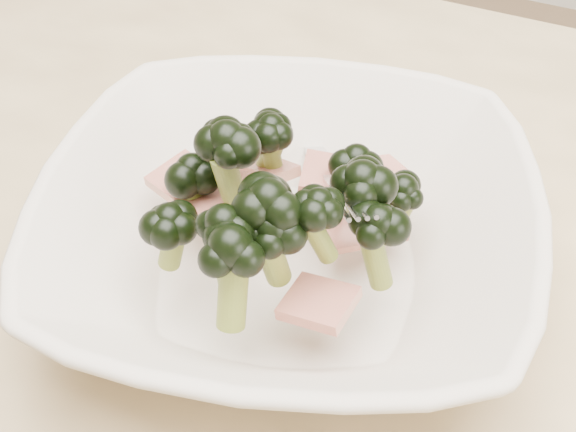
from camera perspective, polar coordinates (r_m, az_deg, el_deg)
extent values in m
cube|color=tan|center=(0.51, 7.40, -7.86)|extent=(1.20, 0.80, 0.04)
cylinder|color=tan|center=(1.20, -13.24, 0.94)|extent=(0.06, 0.06, 0.71)
imported|color=beige|center=(0.48, 0.00, -1.20)|extent=(0.37, 0.37, 0.07)
cylinder|color=olive|center=(0.51, -1.17, 4.27)|extent=(0.02, 0.01, 0.04)
ellipsoid|color=black|center=(0.49, -1.20, 6.32)|extent=(0.03, 0.03, 0.02)
cylinder|color=olive|center=(0.43, -4.43, -3.14)|extent=(0.02, 0.01, 0.04)
ellipsoid|color=black|center=(0.41, -4.63, -0.47)|extent=(0.03, 0.03, 0.03)
cylinder|color=olive|center=(0.51, -1.35, 4.20)|extent=(0.02, 0.02, 0.04)
ellipsoid|color=black|center=(0.50, -1.39, 6.34)|extent=(0.03, 0.03, 0.03)
cylinder|color=olive|center=(0.45, 6.22, -2.91)|extent=(0.02, 0.02, 0.04)
ellipsoid|color=black|center=(0.43, 6.47, -0.41)|extent=(0.03, 0.03, 0.03)
cylinder|color=olive|center=(0.49, -4.49, 3.57)|extent=(0.01, 0.02, 0.04)
ellipsoid|color=black|center=(0.48, -4.64, 5.77)|extent=(0.03, 0.03, 0.03)
cylinder|color=olive|center=(0.49, -6.67, 1.59)|extent=(0.02, 0.02, 0.03)
ellipsoid|color=black|center=(0.48, -6.85, 3.29)|extent=(0.03, 0.03, 0.03)
cylinder|color=olive|center=(0.50, 8.01, 0.30)|extent=(0.02, 0.02, 0.03)
ellipsoid|color=black|center=(0.49, 8.21, 1.93)|extent=(0.03, 0.03, 0.03)
cylinder|color=olive|center=(0.46, -8.22, -2.12)|extent=(0.02, 0.01, 0.03)
ellipsoid|color=black|center=(0.45, -8.46, -0.25)|extent=(0.03, 0.03, 0.03)
cylinder|color=olive|center=(0.50, 4.77, 2.37)|extent=(0.02, 0.02, 0.03)
ellipsoid|color=black|center=(0.49, 4.89, 4.03)|extent=(0.03, 0.03, 0.03)
cylinder|color=olive|center=(0.46, 5.13, 0.41)|extent=(0.02, 0.02, 0.04)
ellipsoid|color=black|center=(0.44, 5.31, 2.60)|extent=(0.04, 0.04, 0.03)
cylinder|color=olive|center=(0.43, 2.12, -1.43)|extent=(0.02, 0.02, 0.04)
ellipsoid|color=black|center=(0.42, 2.20, 0.90)|extent=(0.03, 0.03, 0.02)
cylinder|color=olive|center=(0.43, -1.07, -3.13)|extent=(0.02, 0.02, 0.04)
ellipsoid|color=black|center=(0.42, -1.11, -0.84)|extent=(0.04, 0.04, 0.03)
cylinder|color=olive|center=(0.43, -1.36, -1.34)|extent=(0.02, 0.03, 0.04)
ellipsoid|color=black|center=(0.42, -1.42, 1.16)|extent=(0.04, 0.04, 0.03)
cylinder|color=olive|center=(0.42, -3.92, -5.10)|extent=(0.02, 0.03, 0.05)
ellipsoid|color=black|center=(0.40, -4.11, -2.17)|extent=(0.04, 0.04, 0.03)
cylinder|color=olive|center=(0.46, -4.21, 2.57)|extent=(0.02, 0.03, 0.05)
ellipsoid|color=black|center=(0.44, -4.40, 5.47)|extent=(0.04, 0.04, 0.03)
cylinder|color=olive|center=(0.44, -1.51, -1.37)|extent=(0.02, 0.02, 0.04)
ellipsoid|color=black|center=(0.42, -1.57, 0.86)|extent=(0.04, 0.04, 0.03)
cube|color=maroon|center=(0.43, 2.20, -6.20)|extent=(0.04, 0.03, 0.01)
cube|color=maroon|center=(0.49, 5.49, -1.02)|extent=(0.05, 0.05, 0.01)
cube|color=maroon|center=(0.52, -1.32, 3.33)|extent=(0.04, 0.04, 0.02)
cube|color=maroon|center=(0.51, 6.40, 3.09)|extent=(0.05, 0.05, 0.02)
cube|color=maroon|center=(0.50, 2.98, 2.87)|extent=(0.04, 0.04, 0.01)
cube|color=maroon|center=(0.51, -7.61, 2.70)|extent=(0.04, 0.04, 0.01)
cube|color=maroon|center=(0.49, -4.80, 1.48)|extent=(0.04, 0.05, 0.02)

